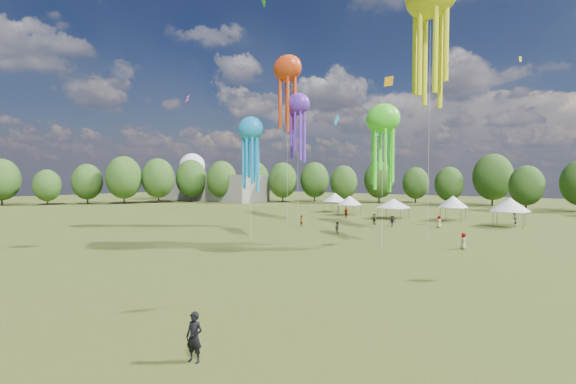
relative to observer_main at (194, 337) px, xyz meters
The scene contains 10 objects.
ground 9.46m from the observer_main, behind, with size 300.00×300.00×0.00m, color #384416.
observer_main is the anchor object (origin of this frame).
spectator_near 35.41m from the observer_main, 110.34° to the left, with size 0.74×0.58×1.53m, color gray.
spectators_far 47.27m from the observer_main, 98.95° to the left, with size 26.18×28.40×1.90m.
festival_tents 57.44m from the observer_main, 101.50° to the left, with size 37.67×10.97×4.29m.
show_kites 39.92m from the observer_main, 109.03° to the left, with size 27.50×18.17×29.10m.
small_kites 53.66m from the observer_main, 106.74° to the left, with size 74.08×53.94×45.75m.
treeline 65.14m from the observer_main, 101.76° to the left, with size 201.57×95.24×13.43m.
hangar 109.36m from the observer_main, 138.09° to the left, with size 40.00×12.00×8.00m, color gray.
radome 125.71m from the observer_main, 140.93° to the left, with size 9.00×9.00×16.00m.
Camera 1 is at (20.97, -10.48, 7.19)m, focal length 23.62 mm.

